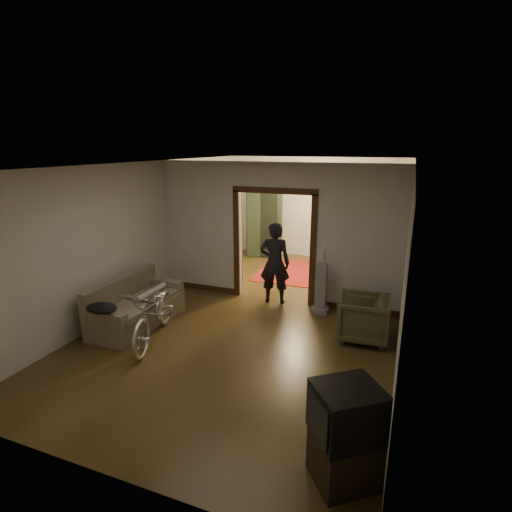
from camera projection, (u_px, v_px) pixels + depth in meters
The scene contains 24 objects.
floor at pixel (262, 312), 7.71m from camera, with size 5.00×8.50×0.01m, color #3C2A13.
ceiling at pixel (262, 163), 6.95m from camera, with size 5.00×8.50×0.01m, color white.
wall_back at pixel (315, 208), 11.15m from camera, with size 5.00×0.02×2.80m, color beige.
wall_left at pixel (148, 231), 8.20m from camera, with size 0.02×8.50×2.80m, color beige.
wall_right at pixel (406, 254), 6.46m from camera, with size 0.02×8.50×2.80m, color beige.
partition_wall at pixel (275, 233), 8.00m from camera, with size 5.00×0.14×2.80m, color beige.
door_casing at pixel (275, 248), 8.08m from camera, with size 1.74×0.20×2.32m, color #3C200D.
far_window at pixel (340, 204), 10.83m from camera, with size 0.98×0.06×1.28m, color black.
chandelier at pixel (299, 179), 9.32m from camera, with size 0.24×0.24×0.24m, color #FFE0A5.
light_switch at pixel (326, 246), 7.61m from camera, with size 0.08×0.01×0.12m, color silver.
sofa at pixel (137, 302), 7.07m from camera, with size 0.82×1.83×0.84m, color brown.
rolled_paper at pixel (152, 292), 7.27m from camera, with size 0.10×0.10×0.82m, color beige.
jacket at pixel (102, 308), 6.16m from camera, with size 0.51×0.38×0.15m, color black.
bicycle at pixel (154, 312), 6.51m from camera, with size 0.64×1.85×0.97m, color silver.
armchair at pixel (363, 318), 6.55m from camera, with size 0.79×0.81×0.74m, color #4C4E2C.
tv_stand at pixel (344, 458), 3.78m from camera, with size 0.56×0.51×0.51m, color black.
crt_tv at pixel (347, 412), 3.65m from camera, with size 0.59×0.52×0.50m, color black.
vacuum at pixel (321, 288), 7.52m from camera, with size 0.31×0.24×1.00m, color gray.
person at pixel (275, 263), 7.97m from camera, with size 0.61×0.40×1.67m, color black.
oriental_rug at pixel (292, 272), 10.13m from camera, with size 1.60×2.10×0.02m, color maroon.
locker at pixel (265, 223), 11.40m from camera, with size 0.96×0.53×1.92m, color #20321E.
globe at pixel (265, 188), 11.13m from camera, with size 0.30×0.30×0.30m, color #1E5972.
desk at pixel (345, 250), 10.72m from camera, with size 1.05×0.59×0.78m, color #312110.
desk_chair at pixel (331, 250), 10.42m from camera, with size 0.41×0.41×0.92m, color #312110.
Camera 1 is at (2.47, -6.69, 3.12)m, focal length 28.00 mm.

